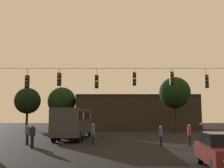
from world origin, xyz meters
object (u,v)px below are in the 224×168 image
(pedestrian_far_side, at_px, (31,134))
(tree_right_far, at_px, (174,93))
(pedestrian_crossing_center, at_px, (26,133))
(tree_left_silhouette, at_px, (61,101))
(car_near_right, at_px, (224,150))
(pedestrian_crossing_left, at_px, (160,135))
(pedestrian_near_bus, at_px, (188,134))
(pedestrian_crossing_right, at_px, (92,133))
(tree_behind_building, at_px, (27,101))
(pedestrian_trailing, at_px, (201,132))
(city_bus, at_px, (74,121))

(pedestrian_far_side, xyz_separation_m, tree_right_far, (14.54, 18.70, 4.68))
(pedestrian_crossing_center, distance_m, tree_left_silhouette, 27.74)
(car_near_right, distance_m, pedestrian_far_side, 13.14)
(pedestrian_crossing_left, height_order, pedestrian_near_bus, pedestrian_near_bus)
(pedestrian_crossing_left, height_order, pedestrian_crossing_right, pedestrian_crossing_right)
(tree_right_far, bearing_deg, tree_behind_building, 157.07)
(pedestrian_crossing_left, relative_size, pedestrian_crossing_center, 0.97)
(pedestrian_trailing, bearing_deg, city_bus, 149.85)
(car_near_right, xyz_separation_m, tree_behind_building, (-19.76, 36.77, 4.31))
(pedestrian_crossing_left, relative_size, pedestrian_far_side, 0.91)
(pedestrian_crossing_center, distance_m, pedestrian_crossing_right, 5.33)
(car_near_right, xyz_separation_m, pedestrian_far_side, (-10.44, 7.98, 0.18))
(city_bus, xyz_separation_m, pedestrian_trailing, (10.99, -6.38, -0.86))
(pedestrian_crossing_center, height_order, tree_left_silhouette, tree_left_silhouette)
(car_near_right, height_order, tree_behind_building, tree_behind_building)
(pedestrian_crossing_center, bearing_deg, city_bus, 63.84)
(car_near_right, bearing_deg, pedestrian_far_side, 142.58)
(city_bus, bearing_deg, pedestrian_crossing_center, -116.16)
(car_near_right, relative_size, tree_behind_building, 0.60)
(pedestrian_near_bus, height_order, tree_left_silhouette, tree_left_silhouette)
(pedestrian_near_bus, bearing_deg, car_near_right, -97.03)
(pedestrian_crossing_left, xyz_separation_m, tree_left_silhouette, (-12.80, 28.74, 4.22))
(pedestrian_trailing, distance_m, tree_behind_building, 34.78)
(city_bus, bearing_deg, tree_right_far, 38.30)
(city_bus, xyz_separation_m, tree_right_far, (12.72, 10.04, 3.79))
(car_near_right, xyz_separation_m, pedestrian_crossing_right, (-6.27, 10.31, 0.17))
(car_near_right, bearing_deg, tree_left_silhouette, 110.11)
(pedestrian_crossing_left, distance_m, pedestrian_crossing_center, 10.61)
(pedestrian_far_side, distance_m, tree_behind_building, 30.54)
(pedestrian_trailing, distance_m, tree_left_silhouette, 32.33)
(tree_left_silhouette, bearing_deg, pedestrian_crossing_right, -74.59)
(pedestrian_far_side, relative_size, tree_right_far, 0.22)
(tree_right_far, bearing_deg, pedestrian_near_bus, -99.67)
(pedestrian_crossing_center, height_order, pedestrian_trailing, pedestrian_trailing)
(pedestrian_near_bus, relative_size, pedestrian_trailing, 0.94)
(city_bus, height_order, pedestrian_crossing_right, city_bus)
(pedestrian_near_bus, xyz_separation_m, pedestrian_trailing, (1.21, 0.81, 0.07))
(pedestrian_near_bus, height_order, pedestrian_trailing, pedestrian_trailing)
(city_bus, relative_size, pedestrian_crossing_center, 6.86)
(pedestrian_far_side, bearing_deg, tree_left_silhouette, 96.56)
(pedestrian_near_bus, distance_m, tree_behind_building, 34.66)
(pedestrian_crossing_right, xyz_separation_m, tree_right_far, (10.37, 16.38, 4.69))
(pedestrian_crossing_center, relative_size, tree_behind_building, 0.22)
(tree_left_silhouette, xyz_separation_m, tree_right_far, (17.98, -11.22, 0.57))
(city_bus, xyz_separation_m, pedestrian_near_bus, (9.78, -7.19, -0.93))
(pedestrian_crossing_right, height_order, pedestrian_near_bus, pedestrian_crossing_right)
(pedestrian_near_bus, xyz_separation_m, tree_left_silhouette, (-15.04, 28.45, 4.15))
(pedestrian_crossing_left, bearing_deg, pedestrian_crossing_center, 172.35)
(pedestrian_crossing_right, distance_m, tree_right_far, 19.94)
(pedestrian_crossing_center, bearing_deg, pedestrian_near_bus, -5.04)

